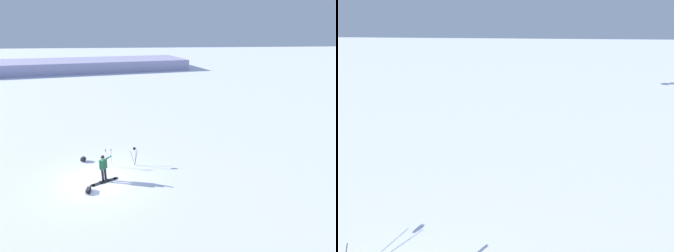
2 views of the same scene
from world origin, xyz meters
TOP-DOWN VIEW (x-y plane):
  - ground_plane at (0.00, 0.00)m, footprint 300.00×300.00m
  - snowboarder at (-0.12, -0.36)m, footprint 0.48×0.76m
  - snowboard at (-0.27, -0.36)m, footprint 0.98×1.59m
  - gear_bag_large at (2.67, 1.30)m, footprint 0.58×0.54m
  - camera_tripod at (1.66, -2.18)m, footprint 0.51×0.48m
  - gear_bag_small at (-1.27, 0.41)m, footprint 0.71×0.35m
  - ski_poles at (1.68, -0.51)m, footprint 0.24×0.40m
  - distant_ridge at (51.70, 9.86)m, footprint 24.38×50.23m

SIDE VIEW (x-z plane):
  - ground_plane at x=0.00m, z-range 0.00..0.00m
  - snowboard at x=-0.27m, z-range -0.03..0.07m
  - gear_bag_small at x=-1.27m, z-range 0.01..0.26m
  - gear_bag_large at x=2.67m, z-range 0.01..0.34m
  - ski_poles at x=1.68m, z-range 0.20..1.43m
  - camera_tripod at x=1.66m, z-range 0.28..1.55m
  - snowboarder at x=-0.12m, z-range 0.16..1.84m
  - distant_ridge at x=51.70m, z-range 0.00..2.37m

